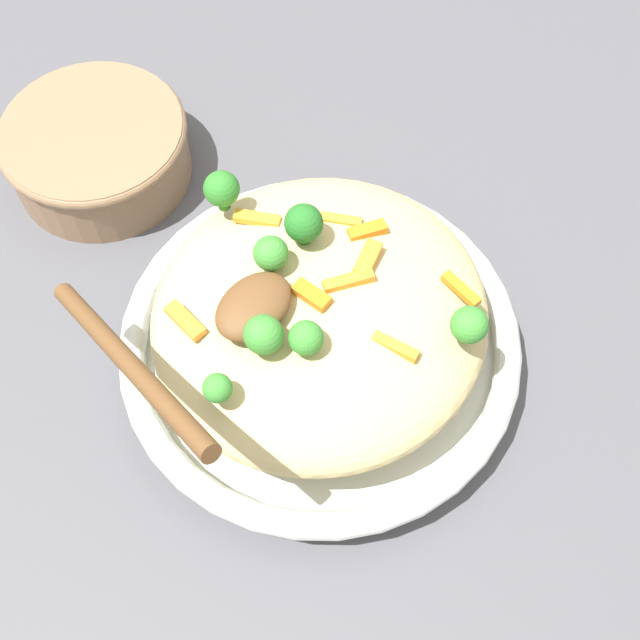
% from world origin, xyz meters
% --- Properties ---
extents(ground_plane, '(2.40, 2.40, 0.00)m').
position_xyz_m(ground_plane, '(0.00, 0.00, 0.00)').
color(ground_plane, '#4C4C51').
extents(serving_bowl, '(0.29, 0.29, 0.04)m').
position_xyz_m(serving_bowl, '(0.00, 0.00, 0.02)').
color(serving_bowl, silver).
rests_on(serving_bowl, ground_plane).
extents(pasta_mound, '(0.23, 0.23, 0.07)m').
position_xyz_m(pasta_mound, '(0.00, 0.00, 0.07)').
color(pasta_mound, '#D1BA7A').
rests_on(pasta_mound, serving_bowl).
extents(carrot_piece_0, '(0.03, 0.02, 0.01)m').
position_xyz_m(carrot_piece_0, '(0.04, -0.01, 0.11)').
color(carrot_piece_0, orange).
rests_on(carrot_piece_0, pasta_mound).
extents(carrot_piece_1, '(0.01, 0.03, 0.01)m').
position_xyz_m(carrot_piece_1, '(0.06, -0.07, 0.10)').
color(carrot_piece_1, orange).
rests_on(carrot_piece_1, pasta_mound).
extents(carrot_piece_2, '(0.03, 0.02, 0.01)m').
position_xyz_m(carrot_piece_2, '(-0.03, 0.03, 0.10)').
color(carrot_piece_2, orange).
rests_on(carrot_piece_2, pasta_mound).
extents(carrot_piece_3, '(0.01, 0.03, 0.01)m').
position_xyz_m(carrot_piece_3, '(0.00, -0.06, 0.10)').
color(carrot_piece_3, orange).
rests_on(carrot_piece_3, pasta_mound).
extents(carrot_piece_4, '(0.01, 0.03, 0.01)m').
position_xyz_m(carrot_piece_4, '(-0.01, 0.00, 0.11)').
color(carrot_piece_4, orange).
rests_on(carrot_piece_4, pasta_mound).
extents(carrot_piece_5, '(0.03, 0.02, 0.01)m').
position_xyz_m(carrot_piece_5, '(0.02, -0.01, 0.11)').
color(carrot_piece_5, orange).
rests_on(carrot_piece_5, pasta_mound).
extents(carrot_piece_6, '(0.02, 0.03, 0.01)m').
position_xyz_m(carrot_piece_6, '(0.05, 0.03, 0.10)').
color(carrot_piece_6, orange).
rests_on(carrot_piece_6, pasta_mound).
extents(carrot_piece_7, '(0.03, 0.02, 0.01)m').
position_xyz_m(carrot_piece_7, '(0.06, 0.01, 0.10)').
color(carrot_piece_7, orange).
rests_on(carrot_piece_7, pasta_mound).
extents(carrot_piece_8, '(0.01, 0.03, 0.01)m').
position_xyz_m(carrot_piece_8, '(-0.07, 0.05, 0.10)').
color(carrot_piece_8, orange).
rests_on(carrot_piece_8, pasta_mound).
extents(carrot_piece_9, '(0.02, 0.03, 0.01)m').
position_xyz_m(carrot_piece_9, '(0.02, 0.07, 0.10)').
color(carrot_piece_9, orange).
rests_on(carrot_piece_9, pasta_mound).
extents(broccoli_floret_0, '(0.02, 0.02, 0.03)m').
position_xyz_m(broccoli_floret_0, '(0.04, -0.09, 0.11)').
color(broccoli_floret_0, '#377928').
rests_on(broccoli_floret_0, pasta_mound).
extents(broccoli_floret_1, '(0.02, 0.02, 0.02)m').
position_xyz_m(broccoli_floret_1, '(-0.04, -0.02, 0.11)').
color(broccoli_floret_1, '#377928').
rests_on(broccoli_floret_1, pasta_mound).
extents(broccoli_floret_2, '(0.03, 0.03, 0.03)m').
position_xyz_m(broccoli_floret_2, '(0.02, 0.03, 0.12)').
color(broccoli_floret_2, '#205B1C').
rests_on(broccoli_floret_2, pasta_mound).
extents(broccoli_floret_3, '(0.02, 0.02, 0.02)m').
position_xyz_m(broccoli_floret_3, '(-0.10, 0.00, 0.11)').
color(broccoli_floret_3, '#377928').
rests_on(broccoli_floret_3, pasta_mound).
extents(broccoli_floret_4, '(0.03, 0.03, 0.03)m').
position_xyz_m(broccoli_floret_4, '(0.01, 0.10, 0.12)').
color(broccoli_floret_4, '#296820').
rests_on(broccoli_floret_4, pasta_mound).
extents(broccoli_floret_5, '(0.03, 0.03, 0.03)m').
position_xyz_m(broccoli_floret_5, '(-0.05, 0.00, 0.12)').
color(broccoli_floret_5, '#377928').
rests_on(broccoli_floret_5, pasta_mound).
extents(broccoli_floret_6, '(0.02, 0.02, 0.03)m').
position_xyz_m(broccoli_floret_6, '(-0.01, 0.04, 0.12)').
color(broccoli_floret_6, '#377928').
rests_on(broccoli_floret_6, pasta_mound).
extents(serving_spoon, '(0.13, 0.18, 0.08)m').
position_xyz_m(serving_spoon, '(-0.07, 0.03, 0.13)').
color(serving_spoon, brown).
rests_on(serving_spoon, pasta_mound).
extents(companion_bowl, '(0.16, 0.16, 0.06)m').
position_xyz_m(companion_bowl, '(0.02, 0.26, 0.03)').
color(companion_bowl, '#8C6B4C').
rests_on(companion_bowl, ground_plane).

